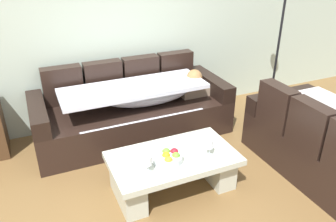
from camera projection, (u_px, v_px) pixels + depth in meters
name	position (u px, v px, depth m)	size (l,w,h in m)	color
ground_plane	(182.00, 222.00, 2.92)	(14.00, 14.00, 0.00)	brown
back_wall	(107.00, 19.00, 4.08)	(9.00, 0.10, 2.70)	#B6C7B4
couch_along_wall	(135.00, 110.00, 4.15)	(2.34, 0.92, 0.88)	black
couch_near_window	(332.00, 147.00, 3.39)	(0.92, 1.76, 0.88)	black
coffee_table	(173.00, 168.00, 3.23)	(1.20, 0.68, 0.38)	beige
fruit_bowl	(168.00, 157.00, 3.07)	(0.28, 0.28, 0.10)	silver
wine_glass_near_left	(148.00, 161.00, 2.88)	(0.07, 0.07, 0.17)	silver
wine_glass_near_right	(210.00, 145.00, 3.12)	(0.07, 0.07, 0.17)	silver
open_magazine	(202.00, 143.00, 3.35)	(0.28, 0.21, 0.01)	white
floor_lamp	(279.00, 34.00, 4.39)	(0.33, 0.31, 1.95)	black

